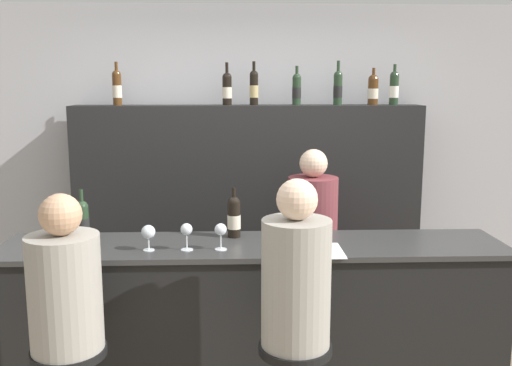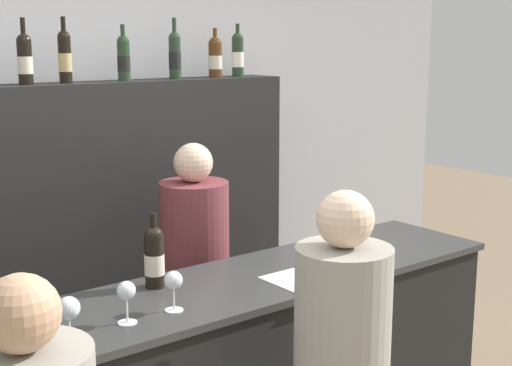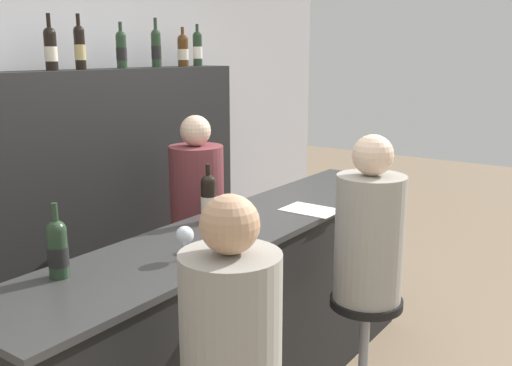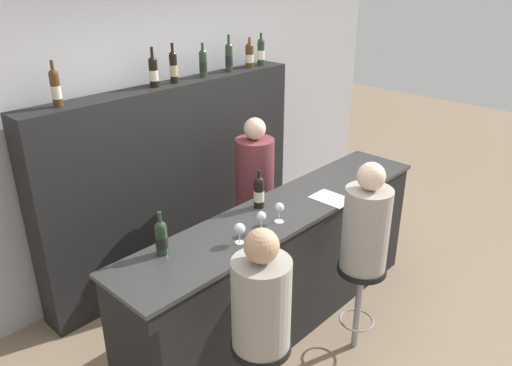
% 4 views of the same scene
% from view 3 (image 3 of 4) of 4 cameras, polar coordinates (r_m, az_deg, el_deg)
% --- Properties ---
extents(wall_back, '(6.40, 0.05, 2.60)m').
position_cam_3_polar(wall_back, '(3.95, -19.14, 3.29)').
color(wall_back, '#B2B2B7').
rests_on(wall_back, ground_plane).
extents(bar_counter, '(2.90, 0.57, 1.07)m').
position_cam_3_polar(bar_counter, '(3.13, -0.99, -13.24)').
color(bar_counter, black).
rests_on(bar_counter, ground_plane).
extents(back_bar_cabinet, '(2.72, 0.28, 1.81)m').
position_cam_3_polar(back_bar_cabinet, '(3.86, -16.74, -2.79)').
color(back_bar_cabinet, black).
rests_on(back_bar_cabinet, ground_plane).
extents(wine_bottle_counter_0, '(0.08, 0.08, 0.30)m').
position_cam_3_polar(wine_bottle_counter_0, '(2.32, -19.22, -6.18)').
color(wine_bottle_counter_0, '#233823').
rests_on(wine_bottle_counter_0, bar_counter).
extents(wine_bottle_counter_1, '(0.08, 0.08, 0.30)m').
position_cam_3_polar(wine_bottle_counter_1, '(2.91, -4.77, -1.51)').
color(wine_bottle_counter_1, black).
rests_on(wine_bottle_counter_1, bar_counter).
extents(wine_bottle_backbar_1, '(0.07, 0.07, 0.33)m').
position_cam_3_polar(wine_bottle_backbar_1, '(3.63, -19.85, 12.56)').
color(wine_bottle_backbar_1, black).
rests_on(wine_bottle_backbar_1, back_bar_cabinet).
extents(wine_bottle_backbar_2, '(0.07, 0.07, 0.33)m').
position_cam_3_polar(wine_bottle_backbar_2, '(3.75, -17.21, 12.87)').
color(wine_bottle_backbar_2, black).
rests_on(wine_bottle_backbar_2, back_bar_cabinet).
extents(wine_bottle_backbar_3, '(0.07, 0.07, 0.30)m').
position_cam_3_polar(wine_bottle_backbar_3, '(3.97, -13.32, 12.89)').
color(wine_bottle_backbar_3, '#233823').
rests_on(wine_bottle_backbar_3, back_bar_cabinet).
extents(wine_bottle_backbar_4, '(0.07, 0.07, 0.34)m').
position_cam_3_polar(wine_bottle_backbar_4, '(4.19, -9.95, 13.18)').
color(wine_bottle_backbar_4, '#233823').
rests_on(wine_bottle_backbar_4, back_bar_cabinet).
extents(wine_bottle_backbar_5, '(0.08, 0.08, 0.29)m').
position_cam_3_polar(wine_bottle_backbar_5, '(4.39, -7.32, 13.04)').
color(wine_bottle_backbar_5, '#4C2D14').
rests_on(wine_bottle_backbar_5, back_bar_cabinet).
extents(wine_bottle_backbar_6, '(0.07, 0.07, 0.31)m').
position_cam_3_polar(wine_bottle_backbar_6, '(4.51, -5.87, 13.25)').
color(wine_bottle_backbar_6, '#233823').
rests_on(wine_bottle_backbar_6, back_bar_cabinet).
extents(wine_glass_0, '(0.08, 0.08, 0.14)m').
position_cam_3_polar(wine_glass_0, '(2.41, -7.15, -5.29)').
color(wine_glass_0, silver).
rests_on(wine_glass_0, bar_counter).
extents(wine_glass_1, '(0.07, 0.07, 0.15)m').
position_cam_3_polar(wine_glass_1, '(2.55, -3.98, -3.91)').
color(wine_glass_1, silver).
rests_on(wine_glass_1, bar_counter).
extents(wine_glass_2, '(0.07, 0.07, 0.15)m').
position_cam_3_polar(wine_glass_2, '(2.70, -1.45, -3.01)').
color(wine_glass_2, silver).
rests_on(wine_glass_2, bar_counter).
extents(tasting_menu, '(0.21, 0.30, 0.00)m').
position_cam_3_polar(tasting_menu, '(3.16, 5.49, -2.69)').
color(tasting_menu, white).
rests_on(tasting_menu, bar_counter).
extents(guest_seated_left, '(0.34, 0.34, 0.75)m').
position_cam_3_polar(guest_seated_left, '(1.93, -2.54, -13.74)').
color(guest_seated_left, gray).
rests_on(guest_seated_left, bar_stool_left).
extents(bar_stool_right, '(0.36, 0.36, 0.73)m').
position_cam_3_polar(bar_stool_right, '(2.99, 10.83, -14.14)').
color(bar_stool_right, gray).
rests_on(bar_stool_right, ground_plane).
extents(guest_seated_right, '(0.33, 0.33, 0.81)m').
position_cam_3_polar(guest_seated_right, '(2.79, 11.27, -4.68)').
color(guest_seated_right, gray).
rests_on(guest_seated_right, bar_stool_right).
extents(bartender, '(0.35, 0.35, 1.53)m').
position_cam_3_polar(bartender, '(3.80, -5.81, -5.75)').
color(bartender, brown).
rests_on(bartender, ground_plane).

